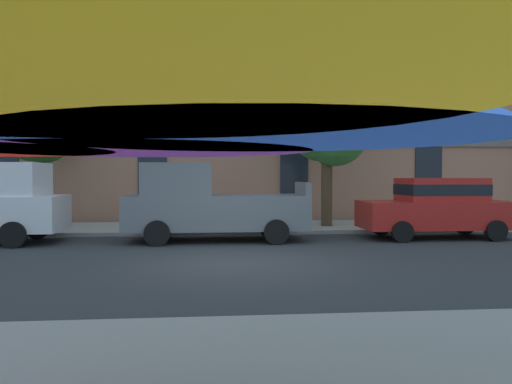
# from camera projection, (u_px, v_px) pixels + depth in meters

# --- Properties ---
(ground_plane) EXTENTS (120.00, 120.00, 0.00)m
(ground_plane) POSITION_uv_depth(u_px,v_px,m) (238.00, 263.00, 10.78)
(ground_plane) COLOR #2D3033
(sidewalk_far) EXTENTS (56.00, 3.60, 0.12)m
(sidewalk_far) POSITION_uv_depth(u_px,v_px,m) (226.00, 227.00, 17.55)
(sidewalk_far) COLOR #9E998E
(sidewalk_far) RESTS_ON ground
(apartment_building) EXTENTS (43.77, 12.08, 16.00)m
(apartment_building) POSITION_uv_depth(u_px,v_px,m) (220.00, 53.00, 25.44)
(apartment_building) COLOR #A87056
(apartment_building) RESTS_ON ground
(pickup_gray) EXTENTS (5.10, 2.12, 2.20)m
(pickup_gray) POSITION_uv_depth(u_px,v_px,m) (208.00, 205.00, 14.37)
(pickup_gray) COLOR slate
(pickup_gray) RESTS_ON ground
(sedan_red) EXTENTS (4.40, 1.98, 1.78)m
(sedan_red) POSITION_uv_depth(u_px,v_px,m) (437.00, 206.00, 15.01)
(sedan_red) COLOR #B21E19
(sedan_red) RESTS_ON ground
(street_tree_left) EXTENTS (2.45, 2.45, 4.78)m
(street_tree_left) POSITION_uv_depth(u_px,v_px,m) (35.00, 128.00, 17.25)
(street_tree_left) COLOR #4C3823
(street_tree_left) RESTS_ON ground
(street_tree_middle) EXTENTS (3.01, 2.90, 5.26)m
(street_tree_middle) POSITION_uv_depth(u_px,v_px,m) (331.00, 124.00, 17.36)
(street_tree_middle) COLOR #4C3823
(street_tree_middle) RESTS_ON ground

